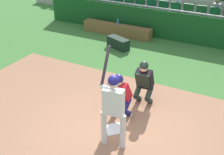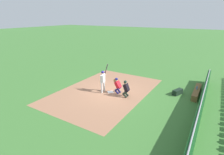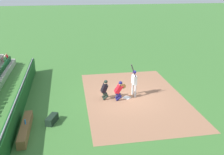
% 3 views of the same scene
% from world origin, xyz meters
% --- Properties ---
extents(ground_plane, '(160.00, 160.00, 0.00)m').
position_xyz_m(ground_plane, '(0.00, 0.00, 0.00)').
color(ground_plane, '#3D7332').
extents(infield_dirt_patch, '(9.75, 6.45, 0.01)m').
position_xyz_m(infield_dirt_patch, '(0.00, 0.50, 0.00)').
color(infield_dirt_patch, '#9D6C4F').
rests_on(infield_dirt_patch, ground_plane).
extents(home_plate_marker, '(0.62, 0.62, 0.02)m').
position_xyz_m(home_plate_marker, '(0.00, 0.00, 0.02)').
color(home_plate_marker, white).
rests_on(home_plate_marker, infield_dirt_patch).
extents(batter_at_plate, '(0.61, 0.47, 2.26)m').
position_xyz_m(batter_at_plate, '(-0.24, 0.53, 1.09)').
color(batter_at_plate, silver).
rests_on(batter_at_plate, ground_plane).
extents(catcher_crouching, '(0.47, 0.71, 1.25)m').
position_xyz_m(catcher_crouching, '(0.15, -0.55, 0.70)').
color(catcher_crouching, navy).
rests_on(catcher_crouching, ground_plane).
extents(home_plate_umpire, '(0.48, 0.48, 1.29)m').
position_xyz_m(home_plate_umpire, '(-0.13, -1.41, 0.70)').
color(home_plate_umpire, black).
rests_on(home_plate_umpire, ground_plane).
extents(dugout_wall, '(12.91, 0.24, 1.22)m').
position_xyz_m(dugout_wall, '(0.00, -6.43, 0.58)').
color(dugout_wall, '#134A1B').
rests_on(dugout_wall, ground_plane).
extents(dugout_bench, '(2.95, 0.40, 0.44)m').
position_xyz_m(dugout_bench, '(2.97, -5.88, 0.22)').
color(dugout_bench, brown).
rests_on(dugout_bench, ground_plane).
extents(water_bottle_on_bench, '(0.07, 0.07, 0.25)m').
position_xyz_m(water_bottle_on_bench, '(2.93, -5.86, 0.56)').
color(water_bottle_on_bench, '#2C78C5').
rests_on(water_bottle_on_bench, dugout_bench).
extents(equipment_duffel_bag, '(0.99, 0.68, 0.40)m').
position_xyz_m(equipment_duffel_bag, '(2.28, -4.63, 0.20)').
color(equipment_duffel_bag, black).
rests_on(equipment_duffel_bag, ground_plane).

